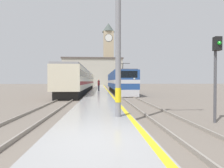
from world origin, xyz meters
The scene contains 11 objects.
ground_plane centered at (0.00, 30.00, 0.00)m, with size 200.00×200.00×0.00m, color #70665B.
platform centered at (0.00, 25.00, 0.19)m, with size 2.92×140.00×0.39m.
rail_track_near centered at (3.16, 25.00, 0.03)m, with size 2.84×140.00×0.16m.
rail_track_far centered at (-3.24, 25.00, 0.03)m, with size 2.83×140.00×0.16m.
locomotive_train centered at (3.16, 23.25, 1.74)m, with size 2.92×16.84×4.36m.
passenger_train centered at (-3.24, 28.12, 1.99)m, with size 2.92×33.11×3.66m.
catenary_mast centered at (0.93, 2.62, 4.86)m, with size 2.63×0.25×8.89m.
person_on_platform centered at (-0.13, 22.00, 1.35)m, with size 0.34×0.34×1.83m.
clock_tower centered at (3.95, 76.42, 15.36)m, with size 5.75×5.75×28.84m.
station_building centered at (-2.72, 64.30, 5.45)m, with size 23.10×8.68×10.85m.
signal_post centered at (5.20, 2.75, 2.56)m, with size 0.30×0.39×3.80m.
Camera 1 is at (0.08, -4.62, 1.85)m, focal length 28.00 mm.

